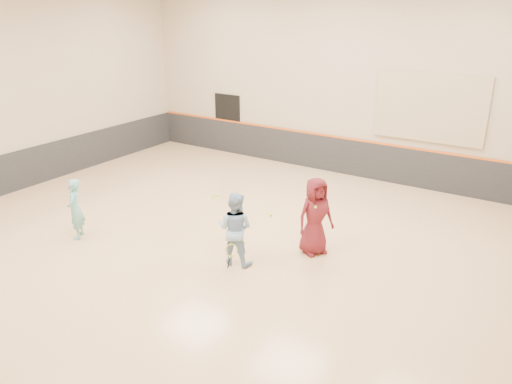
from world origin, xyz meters
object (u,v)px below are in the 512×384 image
Objects in this scene: girl at (75,209)px; young_man at (315,216)px; instructor at (235,229)px; spare_racket at (217,196)px.

young_man is (5.17, 2.41, 0.15)m from girl.
spare_racket is (-2.66, 2.86, -0.75)m from instructor.
girl is at bearing -108.19° from spare_racket.
spare_racket is (-3.89, 1.49, -0.83)m from young_man.
girl is 0.91× the size of instructor.
girl is at bearing 146.02° from young_man.
girl reaches higher than spare_racket.
girl is 5.71m from young_man.
spare_racket is at bearing 125.08° from girl.
young_man is at bearing -141.25° from instructor.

